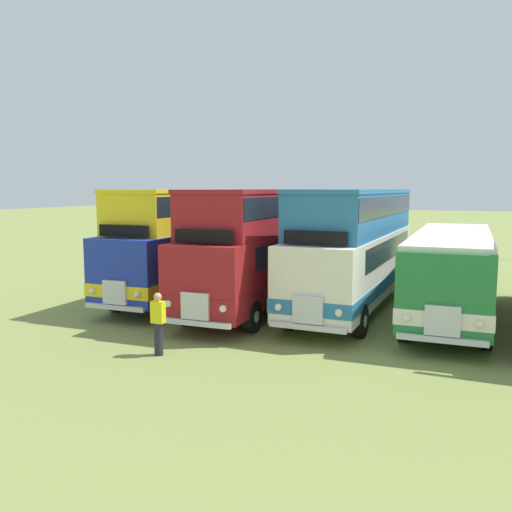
{
  "coord_description": "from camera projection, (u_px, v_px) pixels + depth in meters",
  "views": [
    {
      "loc": [
        -2.65,
        -19.74,
        4.51
      ],
      "look_at": [
        -10.88,
        0.16,
        1.82
      ],
      "focal_mm": 37.77,
      "sensor_mm": 36.0,
      "label": 1
    }
  ],
  "objects": [
    {
      "name": "bus_fourth_in_row",
      "position": [
        451.0,
        267.0,
        18.99
      ],
      "size": [
        2.7,
        11.06,
        2.99
      ],
      "color": "#237538",
      "rests_on": "ground"
    },
    {
      "name": "marshal_person",
      "position": [
        158.0,
        323.0,
        14.58
      ],
      "size": [
        0.36,
        0.24,
        1.73
      ],
      "color": "#23232D",
      "rests_on": "ground"
    },
    {
      "name": "bus_first_in_row",
      "position": [
        188.0,
        238.0,
        22.36
      ],
      "size": [
        2.74,
        10.07,
        4.49
      ],
      "color": "#1E339E",
      "rests_on": "ground"
    },
    {
      "name": "bus_second_in_row",
      "position": [
        265.0,
        241.0,
        21.03
      ],
      "size": [
        2.81,
        11.69,
        4.49
      ],
      "color": "maroon",
      "rests_on": "ground"
    },
    {
      "name": "bus_third_in_row",
      "position": [
        355.0,
        243.0,
        20.25
      ],
      "size": [
        2.78,
        11.24,
        4.49
      ],
      "color": "silver",
      "rests_on": "ground"
    }
  ]
}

